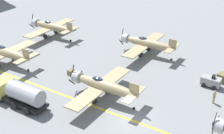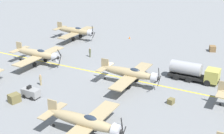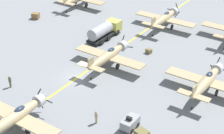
% 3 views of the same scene
% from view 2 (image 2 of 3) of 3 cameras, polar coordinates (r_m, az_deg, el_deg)
% --- Properties ---
extents(ground_plane, '(400.00, 400.00, 0.00)m').
position_cam_2_polar(ground_plane, '(53.04, -0.82, -1.42)').
color(ground_plane, slate).
extents(taxiway_stripe, '(0.30, 160.00, 0.01)m').
position_cam_2_polar(taxiway_stripe, '(53.04, -0.82, -1.42)').
color(taxiway_stripe, yellow).
rests_on(taxiway_stripe, ground).
extents(airplane_near_center, '(12.00, 9.98, 3.65)m').
position_cam_2_polar(airplane_near_center, '(58.61, -13.37, 2.34)').
color(airplane_near_center, tan).
rests_on(airplane_near_center, ground).
extents(airplane_near_left, '(12.00, 9.98, 3.77)m').
position_cam_2_polar(airplane_near_left, '(73.29, -6.69, 6.56)').
color(airplane_near_left, tan).
rests_on(airplane_near_left, ground).
extents(airplane_mid_center, '(12.00, 9.98, 3.75)m').
position_cam_2_polar(airplane_mid_center, '(48.45, 3.36, -1.15)').
color(airplane_mid_center, tan).
rests_on(airplane_mid_center, ground).
extents(airplane_mid_right, '(12.00, 9.98, 3.76)m').
position_cam_2_polar(airplane_mid_right, '(35.73, -4.99, -9.92)').
color(airplane_mid_right, tan).
rests_on(airplane_mid_right, ground).
extents(fuel_tanker, '(2.68, 8.00, 2.98)m').
position_cam_2_polar(fuel_tanker, '(51.97, 14.76, -0.85)').
color(fuel_tanker, black).
rests_on(fuel_tanker, ground).
extents(tow_tractor, '(1.57, 2.60, 1.79)m').
position_cam_2_polar(tow_tractor, '(46.45, -14.61, -4.53)').
color(tow_tractor, gray).
rests_on(tow_tractor, ground).
extents(ground_crew_walking, '(0.41, 0.41, 1.86)m').
position_cam_2_polar(ground_crew_walking, '(61.32, -4.05, 2.74)').
color(ground_crew_walking, '#515638').
rests_on(ground_crew_walking, ground).
extents(ground_crew_inspecting, '(0.40, 0.40, 1.82)m').
position_cam_2_polar(ground_crew_inspecting, '(49.97, -12.94, -2.23)').
color(ground_crew_inspecting, tan).
rests_on(ground_crew_inspecting, ground).
extents(supply_crate_by_tanker, '(1.75, 1.61, 1.18)m').
position_cam_2_polar(supply_crate_by_tanker, '(67.91, 17.90, 3.21)').
color(supply_crate_by_tanker, brown).
rests_on(supply_crate_by_tanker, ground).
extents(supply_crate_mid_lane, '(1.75, 1.57, 1.23)m').
position_cam_2_polar(supply_crate_mid_lane, '(45.79, -17.43, -5.47)').
color(supply_crate_mid_lane, brown).
rests_on(supply_crate_mid_lane, ground).
extents(supply_crate_outboard, '(1.05, 0.93, 0.76)m').
position_cam_2_polar(supply_crate_outboard, '(44.20, 10.73, -6.16)').
color(supply_crate_outboard, brown).
rests_on(supply_crate_outboard, ground).
extents(traffic_cone, '(0.36, 0.36, 0.55)m').
position_cam_2_polar(traffic_cone, '(73.89, 3.23, 5.39)').
color(traffic_cone, orange).
rests_on(traffic_cone, ground).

